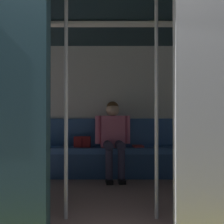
{
  "coord_description": "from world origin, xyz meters",
  "views": [
    {
      "loc": [
        -0.01,
        2.3,
        0.99
      ],
      "look_at": [
        -0.01,
        -1.32,
        1.02
      ],
      "focal_mm": 47.31,
      "sensor_mm": 36.0,
      "label": 1
    }
  ],
  "objects_px": {
    "train_car": "(106,72)",
    "bench_seat": "(112,154)",
    "handbag": "(82,142)",
    "book": "(138,146)",
    "grab_pole_far": "(156,107)",
    "grab_pole_door": "(66,107)",
    "person_seated": "(113,134)"
  },
  "relations": [
    {
      "from": "book",
      "to": "grab_pole_far",
      "type": "xyz_separation_m",
      "value": [
        -0.01,
        1.9,
        0.57
      ]
    },
    {
      "from": "train_car",
      "to": "grab_pole_door",
      "type": "bearing_deg",
      "value": 64.41
    },
    {
      "from": "train_car",
      "to": "grab_pole_door",
      "type": "height_order",
      "value": "train_car"
    },
    {
      "from": "bench_seat",
      "to": "grab_pole_far",
      "type": "distance_m",
      "value": 2.02
    },
    {
      "from": "book",
      "to": "grab_pole_far",
      "type": "height_order",
      "value": "grab_pole_far"
    },
    {
      "from": "grab_pole_door",
      "to": "grab_pole_far",
      "type": "bearing_deg",
      "value": -179.39
    },
    {
      "from": "train_car",
      "to": "grab_pole_far",
      "type": "relative_size",
      "value": 3.01
    },
    {
      "from": "train_car",
      "to": "grab_pole_door",
      "type": "xyz_separation_m",
      "value": [
        0.37,
        0.77,
        -0.45
      ]
    },
    {
      "from": "handbag",
      "to": "book",
      "type": "bearing_deg",
      "value": -178.84
    },
    {
      "from": "person_seated",
      "to": "handbag",
      "type": "distance_m",
      "value": 0.51
    },
    {
      "from": "grab_pole_far",
      "to": "book",
      "type": "bearing_deg",
      "value": -89.74
    },
    {
      "from": "book",
      "to": "handbag",
      "type": "bearing_deg",
      "value": -5.71
    },
    {
      "from": "train_car",
      "to": "book",
      "type": "distance_m",
      "value": 1.61
    },
    {
      "from": "grab_pole_far",
      "to": "handbag",
      "type": "bearing_deg",
      "value": -64.44
    },
    {
      "from": "bench_seat",
      "to": "grab_pole_door",
      "type": "xyz_separation_m",
      "value": [
        0.43,
        1.85,
        0.7
      ]
    },
    {
      "from": "handbag",
      "to": "book",
      "type": "distance_m",
      "value": 0.89
    },
    {
      "from": "train_car",
      "to": "bench_seat",
      "type": "height_order",
      "value": "train_car"
    },
    {
      "from": "handbag",
      "to": "grab_pole_far",
      "type": "bearing_deg",
      "value": 115.56
    },
    {
      "from": "train_car",
      "to": "bench_seat",
      "type": "distance_m",
      "value": 1.58
    },
    {
      "from": "handbag",
      "to": "grab_pole_door",
      "type": "xyz_separation_m",
      "value": [
        -0.04,
        1.89,
        0.5
      ]
    },
    {
      "from": "book",
      "to": "grab_pole_door",
      "type": "xyz_separation_m",
      "value": [
        0.85,
        1.91,
        0.57
      ]
    },
    {
      "from": "grab_pole_door",
      "to": "grab_pole_far",
      "type": "height_order",
      "value": "same"
    },
    {
      "from": "handbag",
      "to": "grab_pole_far",
      "type": "relative_size",
      "value": 0.12
    },
    {
      "from": "bench_seat",
      "to": "grab_pole_far",
      "type": "height_order",
      "value": "grab_pole_far"
    },
    {
      "from": "person_seated",
      "to": "book",
      "type": "height_order",
      "value": "person_seated"
    },
    {
      "from": "train_car",
      "to": "person_seated",
      "type": "xyz_separation_m",
      "value": [
        -0.09,
        -1.04,
        -0.82
      ]
    },
    {
      "from": "train_car",
      "to": "grab_pole_far",
      "type": "bearing_deg",
      "value": 123.17
    },
    {
      "from": "person_seated",
      "to": "train_car",
      "type": "bearing_deg",
      "value": 85.22
    },
    {
      "from": "bench_seat",
      "to": "book",
      "type": "relative_size",
      "value": 14.63
    },
    {
      "from": "person_seated",
      "to": "grab_pole_door",
      "type": "xyz_separation_m",
      "value": [
        0.45,
        1.8,
        0.37
      ]
    },
    {
      "from": "bench_seat",
      "to": "person_seated",
      "type": "distance_m",
      "value": 0.33
    },
    {
      "from": "bench_seat",
      "to": "grab_pole_door",
      "type": "distance_m",
      "value": 2.03
    }
  ]
}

